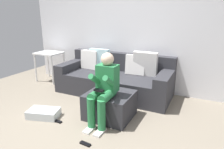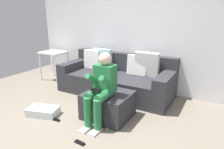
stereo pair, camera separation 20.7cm
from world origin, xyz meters
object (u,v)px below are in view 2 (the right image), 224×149
side_table (54,56)px  person_seated (101,87)px  storage_bin (43,111)px  ottoman (108,105)px  remote_by_storage_bin (56,120)px  remote_near_ottoman (80,143)px  couch_sectional (116,78)px

side_table → person_seated: bearing=-29.6°
person_seated → storage_bin: person_seated is taller
ottoman → remote_by_storage_bin: bearing=-141.8°
side_table → remote_near_ottoman: 2.90m
couch_sectional → remote_by_storage_bin: 1.54m
person_seated → ottoman: bearing=90.5°
person_seated → side_table: 2.47m
storage_bin → remote_by_storage_bin: 0.31m
person_seated → side_table: person_seated is taller
couch_sectional → ottoman: couch_sectional is taller
ottoman → storage_bin: size_ratio=1.46×
ottoman → side_table: side_table is taller
storage_bin → remote_by_storage_bin: (0.31, -0.03, -0.05)m
person_seated → remote_by_storage_bin: bearing=-154.4°
person_seated → side_table: bearing=150.4°
person_seated → storage_bin: 1.12m
storage_bin → couch_sectional: bearing=68.6°
remote_by_storage_bin → person_seated: bearing=27.6°
remote_near_ottoman → storage_bin: bearing=167.6°
couch_sectional → person_seated: 1.27m
ottoman → side_table: size_ratio=1.00×
couch_sectional → remote_near_ottoman: bearing=-76.7°
person_seated → storage_bin: bearing=-163.8°
person_seated → remote_near_ottoman: (0.04, -0.59, -0.56)m
couch_sectional → remote_by_storage_bin: size_ratio=16.45×
remote_by_storage_bin → storage_bin: bearing=176.0°
remote_by_storage_bin → remote_near_ottoman: bearing=-20.5°
couch_sectional → side_table: (-1.77, 0.03, 0.28)m
ottoman → remote_by_storage_bin: (-0.64, -0.51, -0.19)m
storage_bin → side_table: size_ratio=0.68×
side_table → remote_near_ottoman: side_table is taller
storage_bin → remote_near_ottoman: (0.99, -0.32, -0.05)m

